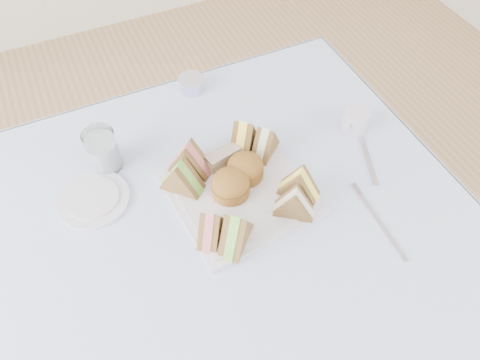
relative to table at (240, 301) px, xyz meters
name	(u,v)px	position (x,y,z in m)	size (l,w,h in m)	color
floor	(240,345)	(0.00, 0.00, -0.37)	(4.00, 4.00, 0.00)	#9E7751
table	(240,301)	(0.00, 0.00, 0.00)	(0.90, 0.90, 0.74)	brown
tablecloth	(239,230)	(0.00, 0.00, 0.37)	(1.02, 1.02, 0.01)	#C0CFFA
serving_plate	(240,192)	(0.04, 0.08, 0.38)	(0.29, 0.29, 0.01)	silver
sandwich_fl_a	(211,224)	(-0.06, 0.00, 0.43)	(0.09, 0.04, 0.08)	brown
sandwich_fl_b	(236,229)	(-0.02, -0.03, 0.43)	(0.10, 0.05, 0.09)	brown
sandwich_fr_a	(299,182)	(0.15, 0.02, 0.43)	(0.09, 0.04, 0.08)	brown
sandwich_fr_b	(295,202)	(0.12, -0.02, 0.43)	(0.09, 0.04, 0.08)	brown
sandwich_bl_a	(181,175)	(-0.07, 0.14, 0.43)	(0.10, 0.05, 0.09)	brown
sandwich_bl_b	(189,157)	(-0.04, 0.18, 0.43)	(0.10, 0.05, 0.09)	brown
sandwich_br_a	(265,141)	(0.14, 0.16, 0.43)	(0.09, 0.04, 0.08)	brown
sandwich_br_b	(244,135)	(0.10, 0.20, 0.43)	(0.10, 0.05, 0.09)	brown
scone_left	(230,185)	(0.02, 0.09, 0.42)	(0.09, 0.09, 0.06)	brown
scone_right	(245,168)	(0.07, 0.12, 0.42)	(0.08, 0.08, 0.06)	brown
pastry_slice	(223,158)	(0.04, 0.17, 0.41)	(0.08, 0.03, 0.04)	#CCB793
side_plate	(94,199)	(-0.26, 0.20, 0.38)	(0.16, 0.16, 0.01)	silver
water_glass	(103,150)	(-0.21, 0.29, 0.43)	(0.07, 0.07, 0.11)	white
tea_strainer	(191,85)	(0.07, 0.45, 0.40)	(0.07, 0.07, 0.04)	silver
knife	(367,157)	(0.36, 0.05, 0.38)	(0.01, 0.17, 0.00)	silver
fork	(382,227)	(0.28, -0.12, 0.38)	(0.01, 0.18, 0.00)	silver
creamer_jug	(355,121)	(0.38, 0.15, 0.40)	(0.06, 0.06, 0.06)	silver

